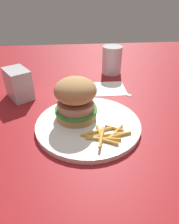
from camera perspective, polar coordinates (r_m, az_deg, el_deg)
ground_plane at (r=0.54m, az=-0.61°, el=-2.54°), size 1.60×1.60×0.00m
plate at (r=0.52m, az=0.00°, el=-3.38°), size 0.26×0.26×0.01m
sandwich at (r=0.50m, az=-3.88°, el=3.79°), size 0.11×0.11×0.11m
fries_pile at (r=0.47m, az=4.72°, el=-6.33°), size 0.12×0.09×0.01m
napkin at (r=0.71m, az=5.47°, el=6.60°), size 0.11×0.11×0.00m
fork at (r=0.71m, az=5.38°, el=6.82°), size 0.13×0.13×0.00m
drink_glass at (r=0.83m, az=6.25°, el=13.83°), size 0.08×0.08×0.11m
napkin_dispenser at (r=0.67m, az=-19.25°, el=7.43°), size 0.10×0.11×0.09m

